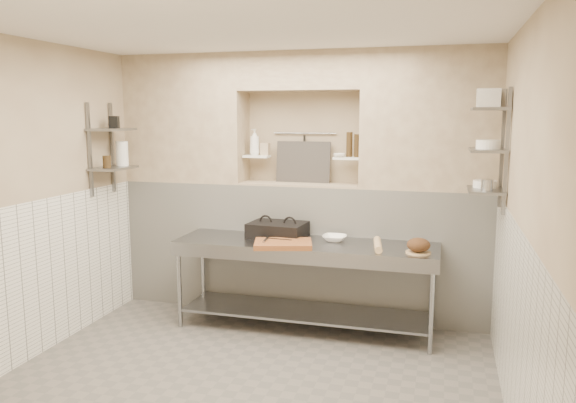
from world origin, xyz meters
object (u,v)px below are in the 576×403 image
(panini_press, at_px, (278,230))
(rolling_pin, at_px, (378,245))
(bowl_alcove, at_px, (339,155))
(jug_left, at_px, (122,153))
(bread_loaf, at_px, (419,245))
(prep_table, at_px, (305,268))
(mixing_bowl, at_px, (335,238))
(bottle_soap, at_px, (255,142))
(cutting_board, at_px, (283,244))

(panini_press, bearing_deg, rolling_pin, -6.42)
(bowl_alcove, distance_m, jug_left, 2.31)
(bread_loaf, bearing_deg, prep_table, 172.98)
(bread_loaf, height_order, bowl_alcove, bowl_alcove)
(mixing_bowl, xyz_separation_m, bottle_soap, (-0.98, 0.42, 0.93))
(prep_table, xyz_separation_m, rolling_pin, (0.72, -0.05, 0.29))
(mixing_bowl, height_order, bottle_soap, bottle_soap)
(panini_press, height_order, cutting_board, panini_press)
(mixing_bowl, bearing_deg, bowl_alcove, 95.23)
(jug_left, bearing_deg, bread_loaf, -3.20)
(mixing_bowl, relative_size, bowl_alcove, 1.96)
(panini_press, relative_size, mixing_bowl, 2.49)
(bread_loaf, bearing_deg, rolling_pin, 167.12)
(bread_loaf, relative_size, bowl_alcove, 1.74)
(rolling_pin, relative_size, bowl_alcove, 3.74)
(prep_table, height_order, bottle_soap, bottle_soap)
(rolling_pin, bearing_deg, cutting_board, -169.51)
(jug_left, bearing_deg, panini_press, 4.25)
(prep_table, height_order, panini_press, panini_press)
(mixing_bowl, relative_size, bread_loaf, 1.13)
(bread_loaf, bearing_deg, panini_press, 168.12)
(bottle_soap, xyz_separation_m, bowl_alcove, (0.94, -0.04, -0.12))
(prep_table, bearing_deg, bottle_soap, 141.35)
(bottle_soap, bearing_deg, prep_table, -38.65)
(bread_loaf, bearing_deg, bottle_soap, 158.79)
(prep_table, bearing_deg, panini_press, 153.29)
(bowl_alcove, bearing_deg, prep_table, -113.95)
(panini_press, distance_m, cutting_board, 0.42)
(prep_table, relative_size, bread_loaf, 12.19)
(bottle_soap, height_order, bowl_alcove, bottle_soap)
(cutting_board, xyz_separation_m, jug_left, (-1.86, 0.25, 0.82))
(panini_press, xyz_separation_m, bread_loaf, (1.43, -0.30, 0.00))
(bread_loaf, relative_size, jug_left, 0.83)
(bread_loaf, bearing_deg, mixing_bowl, 161.11)
(panini_press, bearing_deg, cutting_board, -61.10)
(rolling_pin, relative_size, bread_loaf, 2.15)
(cutting_board, distance_m, bottle_soap, 1.33)
(bottle_soap, distance_m, bowl_alcove, 0.95)
(bottle_soap, relative_size, bowl_alcove, 2.32)
(prep_table, bearing_deg, mixing_bowl, 28.82)
(prep_table, distance_m, mixing_bowl, 0.42)
(rolling_pin, height_order, bowl_alcove, bowl_alcove)
(bowl_alcove, bearing_deg, cutting_board, -118.11)
(mixing_bowl, distance_m, bread_loaf, 0.88)
(rolling_pin, bearing_deg, bottle_soap, 156.73)
(bread_loaf, bearing_deg, jug_left, 176.80)
(bowl_alcove, bearing_deg, mixing_bowl, -84.77)
(mixing_bowl, xyz_separation_m, bowl_alcove, (-0.03, 0.38, 0.80))
(mixing_bowl, height_order, rolling_pin, rolling_pin)
(mixing_bowl, bearing_deg, bottle_soap, 156.89)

